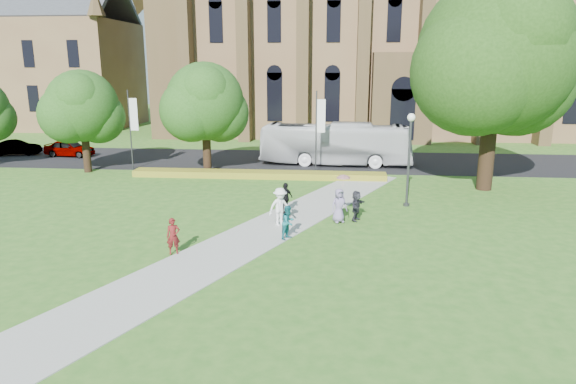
# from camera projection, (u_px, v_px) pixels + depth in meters

# --- Properties ---
(ground) EXTENTS (160.00, 160.00, 0.00)m
(ground) POSITION_uv_depth(u_px,v_px,m) (259.00, 240.00, 23.59)
(ground) COLOR #2F661E
(ground) RESTS_ON ground
(road) EXTENTS (160.00, 10.00, 0.02)m
(road) POSITION_uv_depth(u_px,v_px,m) (294.00, 161.00, 42.92)
(road) COLOR black
(road) RESTS_ON ground
(footpath) EXTENTS (15.58, 28.54, 0.04)m
(footpath) POSITION_uv_depth(u_px,v_px,m) (262.00, 232.00, 24.55)
(footpath) COLOR #B2B2A8
(footpath) RESTS_ON ground
(flower_hedge) EXTENTS (18.00, 1.40, 0.45)m
(flower_hedge) POSITION_uv_depth(u_px,v_px,m) (258.00, 174.00, 36.47)
(flower_hedge) COLOR gold
(flower_hedge) RESTS_ON ground
(cathedral) EXTENTS (52.60, 18.25, 28.00)m
(cathedral) POSITION_uv_depth(u_px,v_px,m) (396.00, 18.00, 57.97)
(cathedral) COLOR brown
(cathedral) RESTS_ON ground
(building_west) EXTENTS (22.00, 14.00, 18.30)m
(building_west) POSITION_uv_depth(u_px,v_px,m) (41.00, 53.00, 64.94)
(building_west) COLOR brown
(building_west) RESTS_ON ground
(streetlamp) EXTENTS (0.44, 0.44, 5.24)m
(streetlamp) POSITION_uv_depth(u_px,v_px,m) (409.00, 149.00, 28.42)
(streetlamp) COLOR #38383D
(streetlamp) RESTS_ON ground
(large_tree) EXTENTS (9.60, 9.60, 13.20)m
(large_tree) POSITION_uv_depth(u_px,v_px,m) (496.00, 55.00, 31.06)
(large_tree) COLOR #332114
(large_tree) RESTS_ON ground
(street_tree_0) EXTENTS (5.20, 5.20, 7.50)m
(street_tree_0) POSITION_uv_depth(u_px,v_px,m) (82.00, 106.00, 37.26)
(street_tree_0) COLOR #332114
(street_tree_0) RESTS_ON ground
(street_tree_1) EXTENTS (5.60, 5.60, 8.05)m
(street_tree_1) POSITION_uv_depth(u_px,v_px,m) (205.00, 102.00, 36.87)
(street_tree_1) COLOR #332114
(street_tree_1) RESTS_ON ground
(banner_pole_0) EXTENTS (0.70, 0.10, 6.00)m
(banner_pole_0) POSITION_uv_depth(u_px,v_px,m) (318.00, 127.00, 37.27)
(banner_pole_0) COLOR #38383D
(banner_pole_0) RESTS_ON ground
(banner_pole_1) EXTENTS (0.70, 0.10, 6.00)m
(banner_pole_1) POSITION_uv_depth(u_px,v_px,m) (131.00, 125.00, 38.50)
(banner_pole_1) COLOR #38383D
(banner_pole_1) RESTS_ON ground
(tour_coach) EXTENTS (12.14, 3.60, 3.34)m
(tour_coach) POSITION_uv_depth(u_px,v_px,m) (336.00, 144.00, 40.81)
(tour_coach) COLOR white
(tour_coach) RESTS_ON road
(car_0) EXTENTS (4.41, 2.12, 1.45)m
(car_0) POSITION_uv_depth(u_px,v_px,m) (70.00, 148.00, 44.68)
(car_0) COLOR gray
(car_0) RESTS_ON road
(car_1) EXTENTS (4.22, 2.42, 1.31)m
(car_1) POSITION_uv_depth(u_px,v_px,m) (16.00, 148.00, 45.35)
(car_1) COLOR gray
(car_1) RESTS_ON road
(pedestrian_0) EXTENTS (0.67, 0.56, 1.56)m
(pedestrian_0) POSITION_uv_depth(u_px,v_px,m) (173.00, 236.00, 21.54)
(pedestrian_0) COLOR #5F1615
(pedestrian_0) RESTS_ON footpath
(pedestrian_1) EXTENTS (0.90, 0.96, 1.57)m
(pedestrian_1) POSITION_uv_depth(u_px,v_px,m) (288.00, 222.00, 23.42)
(pedestrian_1) COLOR #16646E
(pedestrian_1) RESTS_ON footpath
(pedestrian_2) EXTENTS (1.42, 1.28, 1.91)m
(pedestrian_2) POSITION_uv_depth(u_px,v_px,m) (280.00, 207.00, 25.32)
(pedestrian_2) COLOR white
(pedestrian_2) RESTS_ON footpath
(pedestrian_3) EXTENTS (0.98, 0.99, 1.68)m
(pedestrian_3) POSITION_uv_depth(u_px,v_px,m) (285.00, 198.00, 27.42)
(pedestrian_3) COLOR black
(pedestrian_3) RESTS_ON footpath
(pedestrian_4) EXTENTS (1.00, 0.86, 1.73)m
(pedestrian_4) POSITION_uv_depth(u_px,v_px,m) (339.00, 205.00, 25.90)
(pedestrian_4) COLOR gray
(pedestrian_4) RESTS_ON footpath
(pedestrian_5) EXTENTS (0.96, 1.52, 1.56)m
(pedestrian_5) POSITION_uv_depth(u_px,v_px,m) (356.00, 206.00, 26.19)
(pedestrian_5) COLOR #2C2B34
(pedestrian_5) RESTS_ON footpath
(parasol) EXTENTS (0.88, 0.88, 0.62)m
(parasol) POSITION_uv_depth(u_px,v_px,m) (343.00, 182.00, 25.70)
(parasol) COLOR #EEA8B4
(parasol) RESTS_ON pedestrian_4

